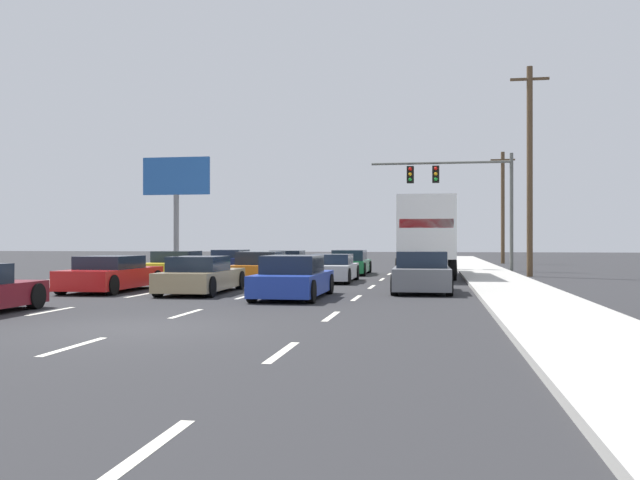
# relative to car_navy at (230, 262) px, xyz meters

# --- Properties ---
(ground_plane) EXTENTS (140.00, 140.00, 0.00)m
(ground_plane) POSITION_rel_car_navy_xyz_m (5.26, 1.60, -0.58)
(ground_plane) COLOR #2B2B2D
(sidewalk_right) EXTENTS (2.68, 80.00, 0.14)m
(sidewalk_right) POSITION_rel_car_navy_xyz_m (13.55, -3.40, -0.51)
(sidewalk_right) COLOR #B2AFA8
(sidewalk_right) RESTS_ON ground_plane
(sidewalk_left) EXTENTS (2.68, 80.00, 0.14)m
(sidewalk_left) POSITION_rel_car_navy_xyz_m (-3.03, -3.40, -0.51)
(sidewalk_left) COLOR #B2AFA8
(sidewalk_left) RESTS_ON ground_plane
(lane_markings) EXTENTS (6.94, 57.00, 0.01)m
(lane_markings) POSITION_rel_car_navy_xyz_m (5.26, -3.19, -0.57)
(lane_markings) COLOR silver
(lane_markings) RESTS_ON ground_plane
(car_navy) EXTENTS (1.89, 4.40, 1.22)m
(car_navy) POSITION_rel_car_navy_xyz_m (0.00, 0.00, 0.00)
(car_navy) COLOR #141E4C
(car_navy) RESTS_ON ground_plane
(car_yellow) EXTENTS (2.03, 4.05, 1.26)m
(car_yellow) POSITION_rel_car_navy_xyz_m (-0.07, -7.67, -0.00)
(car_yellow) COLOR yellow
(car_yellow) RESTS_ON ground_plane
(car_red) EXTENTS (1.96, 4.59, 1.19)m
(car_red) POSITION_rel_car_navy_xyz_m (0.19, -14.27, -0.02)
(car_red) COLOR red
(car_red) RESTS_ON ground_plane
(car_black) EXTENTS (2.00, 4.30, 1.20)m
(car_black) POSITION_rel_car_navy_xyz_m (3.47, -1.38, -0.02)
(car_black) COLOR black
(car_black) RESTS_ON ground_plane
(car_orange) EXTENTS (2.04, 4.45, 1.25)m
(car_orange) POSITION_rel_car_navy_xyz_m (3.76, -7.86, -0.00)
(car_orange) COLOR orange
(car_orange) RESTS_ON ground_plane
(car_tan) EXTENTS (1.98, 4.72, 1.20)m
(car_tan) POSITION_rel_car_navy_xyz_m (3.46, -14.56, -0.03)
(car_tan) COLOR tan
(car_tan) RESTS_ON ground_plane
(car_green) EXTENTS (1.90, 4.55, 1.24)m
(car_green) POSITION_rel_car_navy_xyz_m (6.73, -1.43, -0.00)
(car_green) COLOR #196B38
(car_green) RESTS_ON ground_plane
(car_silver) EXTENTS (1.91, 4.23, 1.15)m
(car_silver) POSITION_rel_car_navy_xyz_m (6.76, -7.87, -0.05)
(car_silver) COLOR #B7BABF
(car_silver) RESTS_ON ground_plane
(car_blue) EXTENTS (1.87, 4.43, 1.26)m
(car_blue) POSITION_rel_car_navy_xyz_m (6.81, -15.98, -0.00)
(car_blue) COLOR #1E389E
(car_blue) RESTS_ON ground_plane
(box_truck) EXTENTS (2.75, 9.16, 3.59)m
(box_truck) POSITION_rel_car_navy_xyz_m (10.52, -3.80, 1.49)
(box_truck) COLOR white
(box_truck) RESTS_ON ground_plane
(car_gray) EXTENTS (1.96, 4.04, 1.35)m
(car_gray) POSITION_rel_car_navy_xyz_m (10.52, -13.08, 0.04)
(car_gray) COLOR slate
(car_gray) RESTS_ON ground_plane
(traffic_signal_mast) EXTENTS (7.96, 0.69, 6.64)m
(traffic_signal_mast) POSITION_rel_car_navy_xyz_m (11.93, 3.77, 4.39)
(traffic_signal_mast) COLOR #595B56
(traffic_signal_mast) RESTS_ON ground_plane
(utility_pole_mid) EXTENTS (1.80, 0.28, 10.00)m
(utility_pole_mid) POSITION_rel_car_navy_xyz_m (15.41, -2.13, 4.56)
(utility_pole_mid) COLOR brown
(utility_pole_mid) RESTS_ON ground_plane
(utility_pole_far) EXTENTS (1.80, 0.28, 8.44)m
(utility_pole_far) POSITION_rel_car_navy_xyz_m (16.04, 17.38, 3.78)
(utility_pole_far) COLOR brown
(utility_pole_far) RESTS_ON ground_plane
(roadside_billboard) EXTENTS (4.63, 0.36, 7.29)m
(roadside_billboard) POSITION_rel_car_navy_xyz_m (-6.06, 7.54, 4.69)
(roadside_billboard) COLOR slate
(roadside_billboard) RESTS_ON ground_plane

